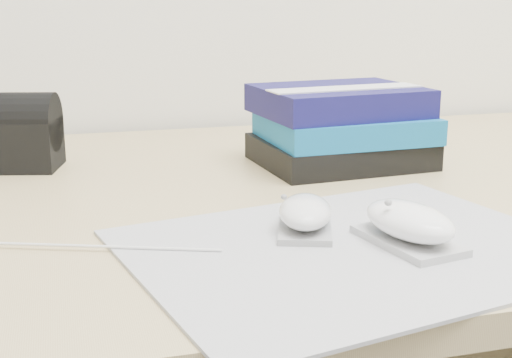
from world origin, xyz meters
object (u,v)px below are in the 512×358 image
object	(u,v)px
mouse_rear	(305,214)
mouse_front	(409,224)
book_stack	(341,126)
pouch	(13,132)
desk	(298,329)

from	to	relation	value
mouse_rear	mouse_front	bearing A→B (deg)	-38.10
mouse_front	book_stack	xyz separation A→B (m)	(0.07, 0.33, 0.03)
mouse_front	pouch	distance (m)	0.56
desk	book_stack	size ratio (longest dim) A/B	6.90
mouse_rear	book_stack	world-z (taller)	book_stack
mouse_rear	mouse_front	size ratio (longest dim) A/B	0.90
mouse_front	mouse_rear	bearing A→B (deg)	141.90
desk	book_stack	bearing A→B (deg)	12.51
book_stack	pouch	distance (m)	0.44
desk	book_stack	xyz separation A→B (m)	(0.06, 0.01, 0.29)
desk	mouse_front	bearing A→B (deg)	-90.71
mouse_rear	pouch	bearing A→B (deg)	128.20
desk	pouch	distance (m)	0.48
book_stack	desk	bearing A→B (deg)	-167.49
mouse_front	pouch	bearing A→B (deg)	130.64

